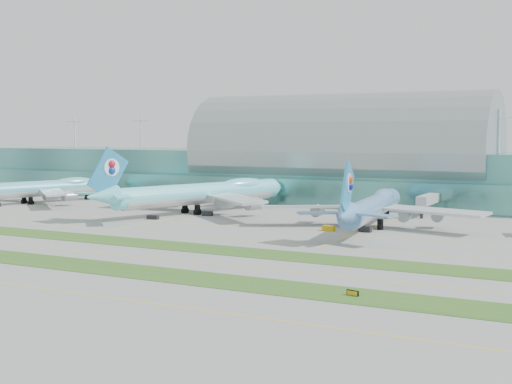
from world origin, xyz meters
The scene contains 15 objects.
ground centered at (0.00, 0.00, 0.00)m, with size 700.00×700.00×0.00m, color gray.
terminal centered at (0.01, 128.79, 14.23)m, with size 340.00×69.10×36.00m.
grass_strip_near centered at (0.00, -28.00, 0.04)m, with size 420.00×12.00×0.08m, color #2D591E.
grass_strip_far centered at (0.00, 2.00, 0.04)m, with size 420.00×12.00×0.08m, color #2D591E.
taxiline_b centered at (0.00, -14.00, 0.01)m, with size 420.00×0.35×0.01m, color yellow.
taxiline_c centered at (0.00, 18.00, 0.01)m, with size 420.00×0.35×0.01m, color yellow.
taxiline_d centered at (0.00, 40.00, 0.01)m, with size 420.00×0.35×0.01m, color yellow.
airliner_a centered at (-101.22, 64.87, 6.05)m, with size 59.46×69.13×19.62m.
airliner_b centered at (-26.70, 66.27, 7.13)m, with size 70.30×81.65×23.12m.
airliner_c centered at (36.99, 57.27, 6.37)m, with size 65.62×75.02×20.66m.
gse_c centered at (-30.83, 43.51, 0.65)m, with size 3.63×1.81×1.30m, color black.
gse_d centered at (-20.48, 59.50, 0.76)m, with size 3.28×2.07×1.52m, color black.
gse_e centered at (28.52, 44.25, 0.74)m, with size 3.41×1.68×1.48m, color #C4950B.
gse_f centered at (38.29, 46.76, 0.77)m, with size 3.51×1.73×1.54m, color black.
taxiway_sign_east centered at (61.91, -28.17, 0.50)m, with size 2.36×0.86×1.01m.
Camera 1 is at (102.05, -139.57, 27.21)m, focal length 50.00 mm.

